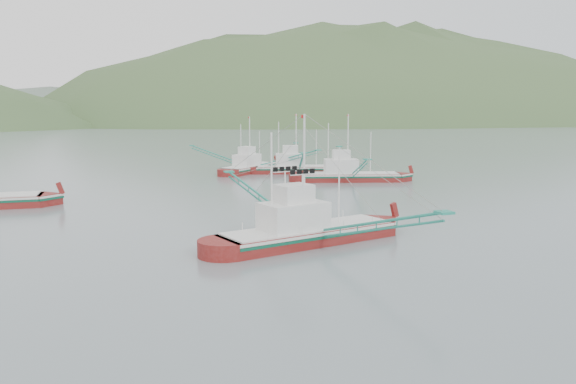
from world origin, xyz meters
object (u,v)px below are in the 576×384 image
object	(u,v)px
main_boat	(307,218)
bg_boat_far	(251,159)
bg_boat_right	(350,167)
bg_boat_extra	(298,161)

from	to	relation	value
main_boat	bg_boat_far	distance (m)	51.57
main_boat	bg_boat_right	size ratio (longest dim) A/B	1.03
bg_boat_extra	bg_boat_right	bearing A→B (deg)	-57.59
bg_boat_right	bg_boat_far	world-z (taller)	bg_boat_right
bg_boat_extra	main_boat	bearing A→B (deg)	-91.89
bg_boat_right	bg_boat_extra	world-z (taller)	same
bg_boat_far	bg_boat_extra	distance (m)	7.99
main_boat	bg_boat_right	bearing A→B (deg)	45.48
bg_boat_right	bg_boat_extra	distance (m)	12.96
main_boat	bg_boat_right	world-z (taller)	main_boat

